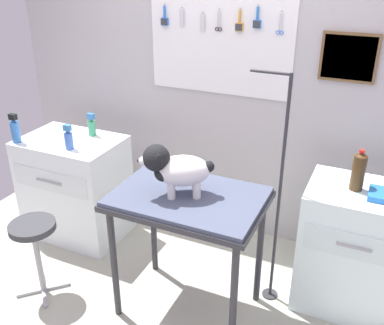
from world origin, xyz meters
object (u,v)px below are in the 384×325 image
at_px(grooming_table, 188,208).
at_px(cabinet_right, 354,249).
at_px(counter_left, 76,187).
at_px(conditioner_bottle, 15,130).
at_px(grooming_arm, 277,204).
at_px(soda_bottle, 358,171).
at_px(dog, 175,168).
at_px(stool, 34,238).

relative_size(grooming_table, cabinet_right, 1.06).
relative_size(counter_left, conditioner_bottle, 3.71).
height_order(grooming_arm, cabinet_right, grooming_arm).
xyz_separation_m(grooming_arm, conditioner_bottle, (-2.07, -0.11, 0.22)).
bearing_deg(cabinet_right, counter_left, -178.25).
distance_m(counter_left, soda_bottle, 2.25).
distance_m(dog, cabinet_right, 1.33).
height_order(grooming_table, soda_bottle, soda_bottle).
distance_m(stool, conditioner_bottle, 0.93).
relative_size(grooming_arm, conditioner_bottle, 6.88).
relative_size(dog, stool, 0.76).
height_order(grooming_table, grooming_arm, grooming_arm).
xyz_separation_m(stool, conditioner_bottle, (-0.57, 0.53, 0.50)).
xyz_separation_m(grooming_arm, cabinet_right, (0.50, 0.17, -0.31)).
bearing_deg(dog, soda_bottle, 28.29).
height_order(stool, conditioner_bottle, conditioner_bottle).
xyz_separation_m(grooming_table, stool, (-1.02, -0.30, -0.32)).
distance_m(grooming_arm, stool, 1.65).
xyz_separation_m(grooming_table, cabinet_right, (0.98, 0.51, -0.35)).
xyz_separation_m(conditioner_bottle, soda_bottle, (2.51, 0.28, 0.04)).
bearing_deg(cabinet_right, grooming_table, -152.48).
relative_size(grooming_arm, dog, 3.68).
bearing_deg(grooming_table, stool, -163.53).
height_order(grooming_table, cabinet_right, grooming_table).
relative_size(cabinet_right, conditioner_bottle, 3.76).
bearing_deg(grooming_table, grooming_arm, 35.46).
distance_m(grooming_table, dog, 0.28).
bearing_deg(soda_bottle, grooming_table, -151.19).
height_order(grooming_arm, counter_left, grooming_arm).
relative_size(counter_left, soda_bottle, 3.24).
xyz_separation_m(grooming_arm, dog, (-0.55, -0.37, 0.31)).
height_order(stool, soda_bottle, soda_bottle).
bearing_deg(grooming_table, soda_bottle, 28.81).
distance_m(counter_left, cabinet_right, 2.23).
bearing_deg(soda_bottle, grooming_arm, -159.41).
xyz_separation_m(counter_left, stool, (0.24, -0.74, 0.03)).
bearing_deg(cabinet_right, soda_bottle, -176.59).
bearing_deg(conditioner_bottle, grooming_table, -8.12).
bearing_deg(stool, grooming_arm, 23.19).
bearing_deg(conditioner_bottle, stool, -42.62).
relative_size(dog, soda_bottle, 1.63).
bearing_deg(grooming_arm, cabinet_right, 18.74).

